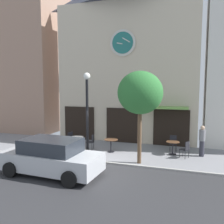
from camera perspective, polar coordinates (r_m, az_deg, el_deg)
The scene contains 15 objects.
ground_plane at distance 11.73m, azimuth -5.03°, elevation -12.85°, with size 29.37×10.61×0.13m.
clock_building at distance 17.35m, azimuth 3.71°, elevation 13.44°, with size 9.50×3.73×11.54m.
neighbor_building_left at distance 22.45m, azimuth -19.35°, elevation 12.68°, with size 6.16×4.65×12.86m.
street_lamp at distance 12.72m, azimuth -5.83°, elevation -0.74°, with size 0.36×0.36×4.46m.
street_tree at distance 11.70m, azimuth 6.60°, elevation 4.41°, with size 2.18×1.96×4.50m.
cafe_table_near_curb at distance 14.73m, azimuth -8.05°, elevation -6.61°, with size 0.68×0.68×0.77m.
cafe_table_near_door at distance 14.01m, azimuth -0.25°, elevation -7.16°, with size 0.79×0.79×0.74m.
cafe_table_leftmost at distance 13.94m, azimuth 14.06°, elevation -7.57°, with size 0.72×0.72×0.73m.
cafe_chair_near_lamp at distance 14.57m, azimuth -4.86°, elevation -6.75°, with size 0.43×0.43×0.90m.
cafe_chair_right_end at distance 15.42m, azimuth -9.52°, elevation -6.08°, with size 0.52×0.52×0.90m.
cafe_chair_outer at distance 13.43m, azimuth 16.87°, elevation -8.15°, with size 0.55×0.55×0.90m.
cafe_chair_curbside at distance 14.71m, azimuth 14.14°, elevation -6.80°, with size 0.43×0.43×0.90m.
cafe_chair_facing_wall at distance 14.46m, azimuth -11.19°, elevation -6.95°, with size 0.55×0.55×0.90m.
pedestrian_grey at distance 13.97m, azimuth 20.36°, elevation -6.30°, with size 0.34×0.34×1.67m.
parked_car_silver at distance 10.90m, azimuth -14.03°, elevation -10.20°, with size 4.39×2.20×1.55m.
Camera 1 is at (4.38, -10.88, 3.84)m, focal length 38.99 mm.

